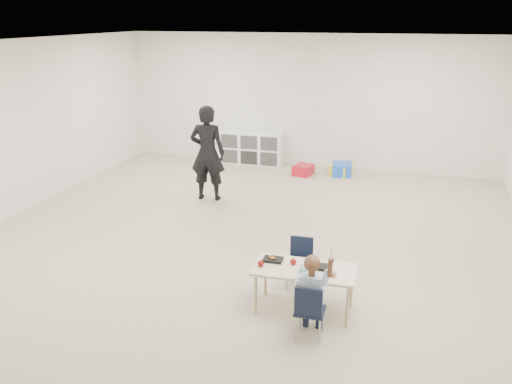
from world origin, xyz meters
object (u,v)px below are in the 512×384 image
(chair_near, at_px, (310,310))
(child, at_px, (311,294))
(cubby_shelf, at_px, (251,148))
(adult, at_px, (207,153))
(table, at_px, (304,289))

(chair_near, height_order, child, child)
(cubby_shelf, distance_m, adult, 2.57)
(chair_near, bearing_deg, child, 0.00)
(table, height_order, adult, adult)
(chair_near, height_order, cubby_shelf, cubby_shelf)
(chair_near, distance_m, child, 0.18)
(adult, bearing_deg, table, 120.54)
(table, bearing_deg, adult, 124.86)
(chair_near, xyz_separation_m, cubby_shelf, (-2.57, 6.31, 0.04))
(table, xyz_separation_m, cubby_shelf, (-2.41, 5.82, 0.09))
(chair_near, relative_size, adult, 0.36)
(table, relative_size, cubby_shelf, 0.81)
(adult, bearing_deg, cubby_shelf, -96.63)
(table, bearing_deg, cubby_shelf, 110.87)
(chair_near, height_order, adult, adult)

